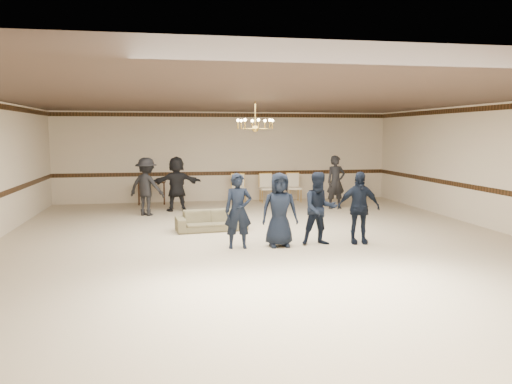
# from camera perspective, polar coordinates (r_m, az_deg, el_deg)

# --- Properties ---
(room) EXTENTS (12.01, 14.01, 3.21)m
(room) POSITION_cam_1_polar(r_m,az_deg,el_deg) (11.23, 0.82, 2.39)
(room) COLOR #C5B298
(room) RESTS_ON ground
(chair_rail) EXTENTS (12.00, 0.02, 0.14)m
(chair_rail) POSITION_cam_1_polar(r_m,az_deg,el_deg) (18.16, -3.43, 2.14)
(chair_rail) COLOR #3A2111
(chair_rail) RESTS_ON wall_back
(crown_molding) EXTENTS (12.00, 0.02, 0.14)m
(crown_molding) POSITION_cam_1_polar(r_m,az_deg,el_deg) (18.11, -3.48, 8.71)
(crown_molding) COLOR #3A2111
(crown_molding) RESTS_ON wall_back
(chandelier) EXTENTS (0.94, 0.94, 0.89)m
(chandelier) POSITION_cam_1_polar(r_m,az_deg,el_deg) (12.19, -0.09, 8.73)
(chandelier) COLOR #BA933B
(chandelier) RESTS_ON ceiling
(boy_a) EXTENTS (0.61, 0.42, 1.61)m
(boy_a) POSITION_cam_1_polar(r_m,az_deg,el_deg) (10.66, -2.03, -2.16)
(boy_a) COLOR black
(boy_a) RESTS_ON floor
(boy_b) EXTENTS (0.80, 0.53, 1.61)m
(boy_b) POSITION_cam_1_polar(r_m,az_deg,el_deg) (10.83, 2.69, -2.03)
(boy_b) COLOR black
(boy_b) RESTS_ON floor
(boy_c) EXTENTS (0.79, 0.63, 1.61)m
(boy_c) POSITION_cam_1_polar(r_m,az_deg,el_deg) (11.06, 7.24, -1.89)
(boy_c) COLOR black
(boy_c) RESTS_ON floor
(boy_d) EXTENTS (0.99, 0.52, 1.61)m
(boy_d) POSITION_cam_1_polar(r_m,az_deg,el_deg) (11.36, 11.58, -1.75)
(boy_d) COLOR black
(boy_d) RESTS_ON floor
(settee) EXTENTS (1.82, 0.86, 0.52)m
(settee) POSITION_cam_1_polar(r_m,az_deg,el_deg) (12.71, -5.11, -3.23)
(settee) COLOR brown
(settee) RESTS_ON floor
(adult_left) EXTENTS (1.29, 1.10, 1.73)m
(adult_left) POSITION_cam_1_polar(r_m,az_deg,el_deg) (15.25, -12.33, 0.60)
(adult_left) COLOR black
(adult_left) RESTS_ON floor
(adult_mid) EXTENTS (1.64, 0.68, 1.73)m
(adult_mid) POSITION_cam_1_polar(r_m,az_deg,el_deg) (15.94, -9.01, 0.93)
(adult_mid) COLOR black
(adult_mid) RESTS_ON floor
(adult_right) EXTENTS (0.67, 0.48, 1.73)m
(adult_right) POSITION_cam_1_polar(r_m,az_deg,el_deg) (16.47, 9.06, 1.11)
(adult_right) COLOR black
(adult_right) RESTS_ON floor
(banquet_chair_left) EXTENTS (0.51, 0.51, 1.01)m
(banquet_chair_left) POSITION_cam_1_polar(r_m,az_deg,el_deg) (17.57, -1.97, 0.36)
(banquet_chair_left) COLOR #F5E9CE
(banquet_chair_left) RESTS_ON floor
(banquet_chair_mid) EXTENTS (0.51, 0.51, 1.01)m
(banquet_chair_mid) POSITION_cam_1_polar(r_m,az_deg,el_deg) (17.74, 1.23, 0.43)
(banquet_chair_mid) COLOR #F5E9CE
(banquet_chair_mid) RESTS_ON floor
(banquet_chair_right) EXTENTS (0.51, 0.51, 1.01)m
(banquet_chair_right) POSITION_cam_1_polar(r_m,az_deg,el_deg) (17.96, 4.36, 0.49)
(banquet_chair_right) COLOR #F5E9CE
(banquet_chair_right) RESTS_ON floor
(console_table) EXTENTS (0.98, 0.48, 0.80)m
(console_table) POSITION_cam_1_polar(r_m,az_deg,el_deg) (17.60, -11.77, -0.10)
(console_table) COLOR black
(console_table) RESTS_ON floor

